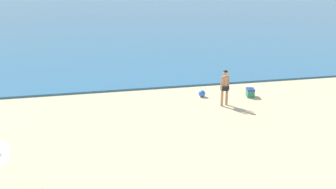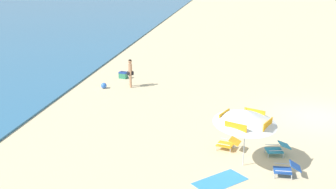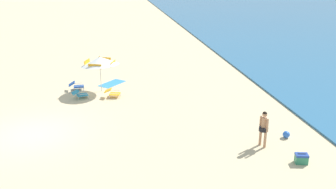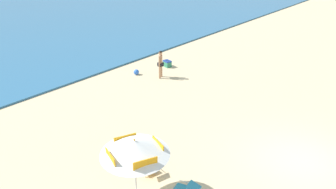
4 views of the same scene
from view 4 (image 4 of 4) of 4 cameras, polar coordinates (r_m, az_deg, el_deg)
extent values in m
plane|color=#D1BA8E|center=(16.29, 18.36, -8.94)|extent=(800.00, 800.00, 0.00)
cylinder|color=silver|center=(13.16, -4.65, -10.55)|extent=(0.04, 0.04, 2.13)
cone|color=white|center=(12.72, -4.77, -7.53)|extent=(3.15, 3.13, 0.73)
cube|color=orange|center=(13.43, -6.11, -6.34)|extent=(0.75, 0.35, 0.28)
cube|color=orange|center=(12.55, -8.21, -8.81)|extent=(0.35, 0.75, 0.28)
cube|color=orange|center=(12.15, -3.24, -9.77)|extent=(0.75, 0.35, 0.28)
cube|color=orange|center=(13.06, -1.45, -7.14)|extent=(0.35, 0.75, 0.28)
sphere|color=orange|center=(12.58, -4.82, -6.43)|extent=(0.06, 0.06, 0.06)
cube|color=gold|center=(14.80, -3.12, -10.23)|extent=(0.65, 0.71, 0.04)
cube|color=gold|center=(14.42, -2.29, -10.22)|extent=(0.58, 0.51, 0.20)
cylinder|color=silver|center=(14.96, -4.52, -10.38)|extent=(0.03, 0.03, 0.18)
cylinder|color=silver|center=(15.17, -2.92, -9.78)|extent=(0.03, 0.03, 0.18)
cylinder|color=silver|center=(14.56, -3.31, -11.41)|extent=(0.03, 0.03, 0.18)
cylinder|color=silver|center=(14.78, -1.69, -10.78)|extent=(0.03, 0.03, 0.18)
cylinder|color=silver|center=(14.61, -4.06, -10.19)|extent=(0.15, 0.53, 0.02)
cylinder|color=silver|center=(14.86, -2.21, -9.50)|extent=(0.15, 0.53, 0.02)
cube|color=teal|center=(13.45, 3.63, -13.06)|extent=(0.58, 0.51, 0.19)
cylinder|color=silver|center=(14.03, 1.45, -12.89)|extent=(0.03, 0.03, 0.18)
cylinder|color=silver|center=(13.83, 2.62, -12.35)|extent=(0.15, 0.53, 0.02)
cylinder|color=tan|center=(23.33, -0.95, 3.46)|extent=(0.12, 0.12, 0.79)
cylinder|color=tan|center=(23.08, -1.18, 3.24)|extent=(0.12, 0.12, 0.79)
cylinder|color=black|center=(23.06, -1.07, 4.32)|extent=(0.40, 0.40, 0.16)
cylinder|color=tan|center=(22.98, -1.08, 4.93)|extent=(0.22, 0.22, 0.56)
cylinder|color=tan|center=(23.16, -0.91, 5.04)|extent=(0.09, 0.09, 0.59)
cylinder|color=tan|center=(22.81, -1.25, 4.74)|extent=(0.09, 0.09, 0.59)
sphere|color=tan|center=(22.85, -1.09, 5.93)|extent=(0.21, 0.21, 0.21)
sphere|color=black|center=(22.84, -1.09, 5.99)|extent=(0.20, 0.20, 0.20)
cube|color=#2D7F5B|center=(25.05, -0.11, 4.34)|extent=(0.45, 0.55, 0.32)
cube|color=navy|center=(24.98, -0.11, 4.77)|extent=(0.46, 0.56, 0.08)
cylinder|color=black|center=(24.97, -0.11, 4.89)|extent=(0.10, 0.33, 0.02)
sphere|color=blue|center=(23.79, -4.53, 3.21)|extent=(0.32, 0.32, 0.32)
camera|label=1|loc=(10.94, 37.62, 2.27)|focal=38.69mm
camera|label=2|loc=(10.50, -88.67, -6.52)|focal=47.02mm
camera|label=3|loc=(31.76, 28.61, 20.09)|focal=42.82mm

